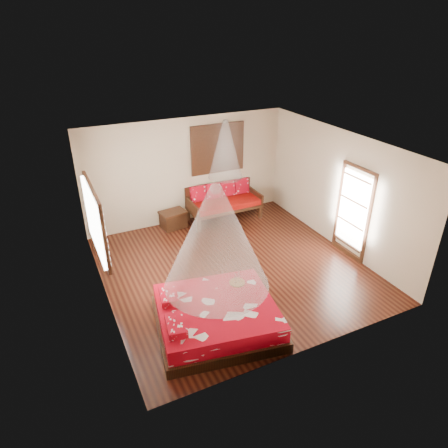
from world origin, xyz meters
The scene contains 10 objects.
room centered at (0.00, 0.00, 1.40)m, with size 5.54×5.54×2.84m.
bed centered at (-1.15, -1.60, 0.25)m, with size 2.41×2.25×0.64m.
daybed centered at (0.88, 2.39, 0.52)m, with size 1.98×0.88×0.98m.
storage_chest centered at (-0.55, 2.45, 0.23)m, with size 0.73×0.58×0.46m.
shutter_panel centered at (0.88, 2.72, 1.90)m, with size 1.52×0.06×1.32m.
window_left centered at (-2.71, 0.20, 1.70)m, with size 0.10×1.74×1.34m.
glazed_door centered at (2.72, -0.60, 1.07)m, with size 0.08×1.02×2.16m.
wine_tray centered at (-0.51, -1.17, 0.56)m, with size 0.30×0.30×0.23m.
mosquito_net_main centered at (-1.13, -1.60, 1.85)m, with size 1.78×1.78×1.80m, color white.
mosquito_net_daybed centered at (0.88, 2.25, 2.00)m, with size 0.89×0.89×1.50m, color white.
Camera 1 is at (-3.41, -6.68, 4.98)m, focal length 32.00 mm.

